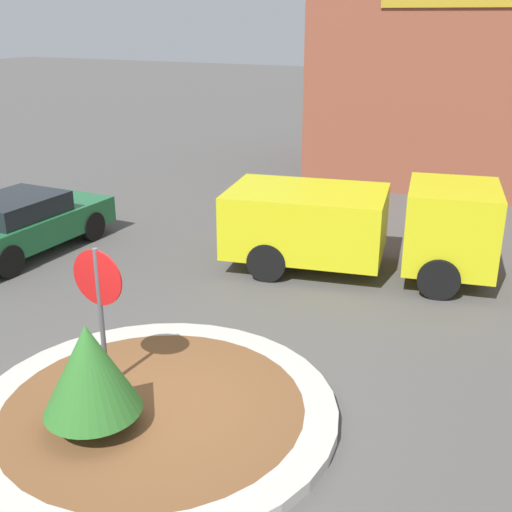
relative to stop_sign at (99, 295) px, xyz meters
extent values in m
plane|color=#514F4C|center=(0.89, -0.16, -1.57)|extent=(120.00, 120.00, 0.00)
cylinder|color=#BCB7AD|center=(0.89, -0.16, -1.49)|extent=(5.00, 5.00, 0.16)
cylinder|color=brown|center=(0.89, -0.16, -1.49)|extent=(4.10, 4.10, 0.16)
cylinder|color=#4C4C51|center=(0.00, 0.00, -0.45)|extent=(0.07, 0.07, 2.25)
cylinder|color=#B71414|center=(0.00, 0.00, 0.26)|extent=(0.79, 0.03, 0.79)
cylinder|color=brown|center=(0.49, -0.88, -1.27)|extent=(0.08, 0.08, 0.26)
cone|color=#2D6B28|center=(0.49, -0.88, -0.54)|extent=(1.24, 1.24, 1.19)
cube|color=gold|center=(3.59, 6.50, -0.40)|extent=(2.10, 2.39, 1.61)
cube|color=gold|center=(0.69, 5.97, -0.54)|extent=(3.62, 2.77, 1.33)
cube|color=black|center=(4.20, 6.61, -0.12)|extent=(0.38, 1.86, 0.56)
cylinder|color=black|center=(3.25, 7.47, -1.16)|extent=(0.84, 0.39, 0.81)
cylinder|color=black|center=(3.62, 5.47, -1.16)|extent=(0.84, 0.39, 0.81)
cylinder|color=black|center=(-0.08, 6.86, -1.16)|extent=(0.84, 0.39, 0.81)
cylinder|color=black|center=(0.28, 4.86, -1.16)|extent=(0.84, 0.39, 0.81)
cube|color=#1E6638|center=(-5.43, 4.03, -0.97)|extent=(1.90, 4.27, 0.61)
cube|color=black|center=(-5.43, 3.82, -0.44)|extent=(1.64, 2.06, 0.44)
cylinder|color=black|center=(-6.24, 5.36, -1.22)|extent=(0.21, 0.71, 0.70)
cylinder|color=black|center=(-4.57, 5.33, -1.22)|extent=(0.21, 0.71, 0.70)
cylinder|color=black|center=(-4.62, 2.71, -1.22)|extent=(0.21, 0.71, 0.70)
camera|label=1|loc=(5.34, -6.24, 3.56)|focal=45.00mm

